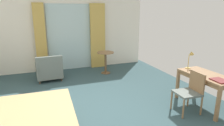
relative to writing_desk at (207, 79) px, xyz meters
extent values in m
cube|color=#334C51|center=(-2.39, 0.42, -0.70)|extent=(6.14, 7.87, 0.10)
cube|color=white|center=(-2.39, 4.10, 0.67)|extent=(5.74, 0.12, 2.64)
cube|color=silver|center=(-2.31, 4.02, 0.51)|extent=(1.56, 0.02, 2.32)
cube|color=tan|center=(-3.31, 3.92, 0.52)|extent=(0.36, 0.10, 2.34)
cube|color=tan|center=(-1.31, 3.92, 0.52)|extent=(0.55, 0.10, 2.34)
cube|color=tan|center=(-3.62, -0.02, -0.15)|extent=(1.47, 1.81, 0.03)
cube|color=olive|center=(0.00, 0.00, 0.08)|extent=(0.63, 1.22, 0.04)
cube|color=olive|center=(0.00, 0.00, 0.02)|extent=(0.58, 1.16, 0.08)
cube|color=olive|center=(0.26, 0.58, -0.30)|extent=(0.06, 0.06, 0.71)
cube|color=olive|center=(-0.26, -0.58, -0.30)|extent=(0.06, 0.06, 0.71)
cube|color=olive|center=(-0.29, 0.57, -0.30)|extent=(0.06, 0.06, 0.71)
cube|color=slate|center=(-0.57, -0.08, -0.22)|extent=(0.50, 0.47, 0.04)
cube|color=olive|center=(-0.35, -0.09, 0.01)|extent=(0.06, 0.42, 0.42)
cylinder|color=olive|center=(-0.78, 0.14, -0.45)|extent=(0.04, 0.04, 0.41)
cylinder|color=olive|center=(-0.80, -0.27, -0.45)|extent=(0.04, 0.04, 0.41)
cylinder|color=olive|center=(-0.34, 0.11, -0.45)|extent=(0.04, 0.04, 0.41)
cylinder|color=olive|center=(-0.36, -0.29, -0.45)|extent=(0.04, 0.04, 0.41)
cylinder|color=tan|center=(-0.06, 0.53, 0.10)|extent=(0.12, 0.12, 0.02)
cylinder|color=tan|center=(-0.06, 0.53, 0.27)|extent=(0.02, 0.02, 0.32)
cone|color=tan|center=(0.05, 0.58, 0.46)|extent=(0.14, 0.12, 0.14)
cube|color=maroon|center=(-0.08, -0.39, 0.11)|extent=(0.27, 0.33, 0.02)
cube|color=slate|center=(-3.15, 3.09, -0.42)|extent=(0.79, 0.81, 0.26)
cube|color=slate|center=(-3.14, 2.77, -0.07)|extent=(0.76, 0.16, 0.44)
cube|color=slate|center=(-2.83, 3.11, -0.21)|extent=(0.14, 0.78, 0.16)
cube|color=slate|center=(-3.48, 3.08, -0.21)|extent=(0.14, 0.78, 0.16)
cylinder|color=#4C3D2D|center=(-2.86, 3.44, -0.60)|extent=(0.04, 0.04, 0.10)
cylinder|color=#4C3D2D|center=(-3.49, 3.40, -0.60)|extent=(0.04, 0.04, 0.10)
cylinder|color=#4C3D2D|center=(-2.82, 2.78, -0.60)|extent=(0.04, 0.04, 0.10)
cylinder|color=#4C3D2D|center=(-3.45, 2.75, -0.60)|extent=(0.04, 0.04, 0.10)
cylinder|color=olive|center=(-1.30, 3.05, 0.08)|extent=(0.57, 0.57, 0.03)
cylinder|color=brown|center=(-1.30, 3.05, -0.30)|extent=(0.07, 0.07, 0.71)
cylinder|color=brown|center=(-1.30, 3.05, -0.64)|extent=(0.31, 0.31, 0.02)
camera|label=1|loc=(-3.36, -3.06, 1.44)|focal=31.40mm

